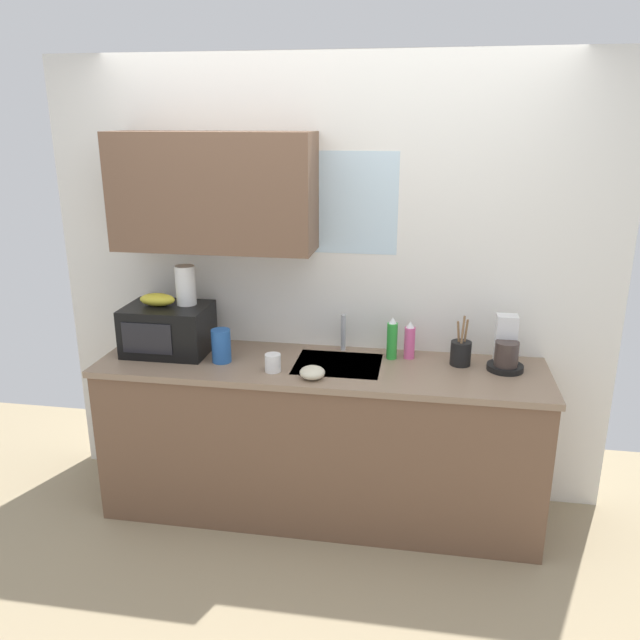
{
  "coord_description": "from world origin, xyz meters",
  "views": [
    {
      "loc": [
        0.53,
        -3.15,
        2.17
      ],
      "look_at": [
        0.0,
        0.0,
        1.15
      ],
      "focal_mm": 35.75,
      "sensor_mm": 36.0,
      "label": 1
    }
  ],
  "objects_px": {
    "banana_bunch": "(157,300)",
    "dish_soap_bottle_green": "(392,339)",
    "cereal_canister": "(221,346)",
    "utensil_crock": "(461,352)",
    "microwave": "(168,329)",
    "dish_soap_bottle_pink": "(410,341)",
    "paper_towel_roll": "(186,285)",
    "small_bowl": "(312,372)",
    "mug_white": "(273,363)",
    "coffee_maker": "(506,349)"
  },
  "relations": [
    {
      "from": "coffee_maker",
      "to": "cereal_canister",
      "type": "xyz_separation_m",
      "value": [
        -1.51,
        -0.16,
        -0.01
      ]
    },
    {
      "from": "banana_bunch",
      "to": "coffee_maker",
      "type": "distance_m",
      "value": 1.91
    },
    {
      "from": "microwave",
      "to": "small_bowl",
      "type": "height_order",
      "value": "microwave"
    },
    {
      "from": "microwave",
      "to": "banana_bunch",
      "type": "bearing_deg",
      "value": 178.2
    },
    {
      "from": "dish_soap_bottle_pink",
      "to": "utensil_crock",
      "type": "height_order",
      "value": "utensil_crock"
    },
    {
      "from": "dish_soap_bottle_pink",
      "to": "mug_white",
      "type": "height_order",
      "value": "dish_soap_bottle_pink"
    },
    {
      "from": "utensil_crock",
      "to": "microwave",
      "type": "bearing_deg",
      "value": -177.47
    },
    {
      "from": "paper_towel_roll",
      "to": "cereal_canister",
      "type": "distance_m",
      "value": 0.4
    },
    {
      "from": "small_bowl",
      "to": "paper_towel_roll",
      "type": "bearing_deg",
      "value": 158.65
    },
    {
      "from": "dish_soap_bottle_pink",
      "to": "cereal_canister",
      "type": "xyz_separation_m",
      "value": [
        -1.0,
        -0.23,
        -0.01
      ]
    },
    {
      "from": "utensil_crock",
      "to": "small_bowl",
      "type": "relative_size",
      "value": 2.14
    },
    {
      "from": "cereal_canister",
      "to": "small_bowl",
      "type": "xyz_separation_m",
      "value": [
        0.53,
        -0.15,
        -0.06
      ]
    },
    {
      "from": "coffee_maker",
      "to": "small_bowl",
      "type": "relative_size",
      "value": 2.15
    },
    {
      "from": "dish_soap_bottle_green",
      "to": "utensil_crock",
      "type": "bearing_deg",
      "value": -5.07
    },
    {
      "from": "small_bowl",
      "to": "mug_white",
      "type": "bearing_deg",
      "value": 164.74
    },
    {
      "from": "banana_bunch",
      "to": "dish_soap_bottle_green",
      "type": "bearing_deg",
      "value": 4.52
    },
    {
      "from": "banana_bunch",
      "to": "dish_soap_bottle_pink",
      "type": "distance_m",
      "value": 1.41
    },
    {
      "from": "dish_soap_bottle_pink",
      "to": "mug_white",
      "type": "relative_size",
      "value": 2.23
    },
    {
      "from": "coffee_maker",
      "to": "dish_soap_bottle_pink",
      "type": "height_order",
      "value": "coffee_maker"
    },
    {
      "from": "mug_white",
      "to": "small_bowl",
      "type": "bearing_deg",
      "value": -15.26
    },
    {
      "from": "banana_bunch",
      "to": "cereal_canister",
      "type": "xyz_separation_m",
      "value": [
        0.39,
        -0.1,
        -0.21
      ]
    },
    {
      "from": "coffee_maker",
      "to": "paper_towel_roll",
      "type": "bearing_deg",
      "value": -179.73
    },
    {
      "from": "coffee_maker",
      "to": "microwave",
      "type": "bearing_deg",
      "value": -178.14
    },
    {
      "from": "coffee_maker",
      "to": "dish_soap_bottle_pink",
      "type": "xyz_separation_m",
      "value": [
        -0.5,
        0.07,
        -0.01
      ]
    },
    {
      "from": "dish_soap_bottle_green",
      "to": "mug_white",
      "type": "height_order",
      "value": "dish_soap_bottle_green"
    },
    {
      "from": "dish_soap_bottle_pink",
      "to": "utensil_crock",
      "type": "distance_m",
      "value": 0.28
    },
    {
      "from": "dish_soap_bottle_pink",
      "to": "mug_white",
      "type": "xyz_separation_m",
      "value": [
        -0.69,
        -0.32,
        -0.05
      ]
    },
    {
      "from": "cereal_canister",
      "to": "banana_bunch",
      "type": "bearing_deg",
      "value": 165.62
    },
    {
      "from": "paper_towel_roll",
      "to": "dish_soap_bottle_green",
      "type": "xyz_separation_m",
      "value": [
        1.15,
        0.05,
        -0.27
      ]
    },
    {
      "from": "paper_towel_roll",
      "to": "small_bowl",
      "type": "bearing_deg",
      "value": -21.35
    },
    {
      "from": "dish_soap_bottle_green",
      "to": "cereal_canister",
      "type": "bearing_deg",
      "value": -167.42
    },
    {
      "from": "mug_white",
      "to": "small_bowl",
      "type": "height_order",
      "value": "mug_white"
    },
    {
      "from": "microwave",
      "to": "paper_towel_roll",
      "type": "bearing_deg",
      "value": 27.17
    },
    {
      "from": "mug_white",
      "to": "small_bowl",
      "type": "relative_size",
      "value": 0.73
    },
    {
      "from": "paper_towel_roll",
      "to": "banana_bunch",
      "type": "bearing_deg",
      "value": -161.57
    },
    {
      "from": "paper_towel_roll",
      "to": "coffee_maker",
      "type": "xyz_separation_m",
      "value": [
        1.75,
        0.01,
        -0.28
      ]
    },
    {
      "from": "dish_soap_bottle_green",
      "to": "dish_soap_bottle_pink",
      "type": "bearing_deg",
      "value": 13.36
    },
    {
      "from": "paper_towel_roll",
      "to": "dish_soap_bottle_pink",
      "type": "bearing_deg",
      "value": 3.46
    },
    {
      "from": "microwave",
      "to": "coffee_maker",
      "type": "height_order",
      "value": "coffee_maker"
    },
    {
      "from": "dish_soap_bottle_pink",
      "to": "cereal_canister",
      "type": "height_order",
      "value": "dish_soap_bottle_pink"
    },
    {
      "from": "utensil_crock",
      "to": "small_bowl",
      "type": "distance_m",
      "value": 0.82
    },
    {
      "from": "banana_bunch",
      "to": "coffee_maker",
      "type": "height_order",
      "value": "banana_bunch"
    },
    {
      "from": "banana_bunch",
      "to": "cereal_canister",
      "type": "bearing_deg",
      "value": -14.38
    },
    {
      "from": "mug_white",
      "to": "banana_bunch",
      "type": "bearing_deg",
      "value": 164.76
    },
    {
      "from": "cereal_canister",
      "to": "utensil_crock",
      "type": "xyz_separation_m",
      "value": [
        1.28,
        0.17,
        -0.02
      ]
    },
    {
      "from": "banana_bunch",
      "to": "dish_soap_bottle_green",
      "type": "relative_size",
      "value": 0.84
    },
    {
      "from": "microwave",
      "to": "banana_bunch",
      "type": "height_order",
      "value": "banana_bunch"
    },
    {
      "from": "microwave",
      "to": "mug_white",
      "type": "height_order",
      "value": "microwave"
    },
    {
      "from": "paper_towel_roll",
      "to": "utensil_crock",
      "type": "xyz_separation_m",
      "value": [
        1.52,
        0.02,
        -0.31
      ]
    },
    {
      "from": "dish_soap_bottle_pink",
      "to": "utensil_crock",
      "type": "xyz_separation_m",
      "value": [
        0.27,
        -0.06,
        -0.03
      ]
    }
  ]
}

